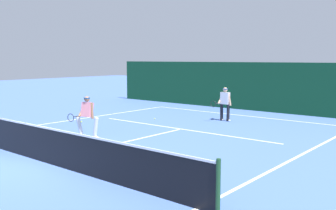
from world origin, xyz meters
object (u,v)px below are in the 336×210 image
(tennis_ball, at_px, (81,122))
(player_near, at_px, (87,115))
(player_far, at_px, (225,103))
(tennis_ball_extra, at_px, (155,119))

(tennis_ball, bearing_deg, player_near, -34.05)
(player_far, xyz_separation_m, tennis_ball, (-4.81, -4.57, -0.83))
(tennis_ball, relative_size, tennis_ball_extra, 1.00)
(player_near, distance_m, player_far, 6.82)
(player_near, bearing_deg, player_far, -119.10)
(player_far, height_order, tennis_ball, player_far)
(player_near, bearing_deg, tennis_ball, -47.13)
(player_near, distance_m, tennis_ball, 3.63)
(player_far, xyz_separation_m, tennis_ball_extra, (-2.80, -1.78, -0.83))
(tennis_ball_extra, bearing_deg, player_near, -79.09)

